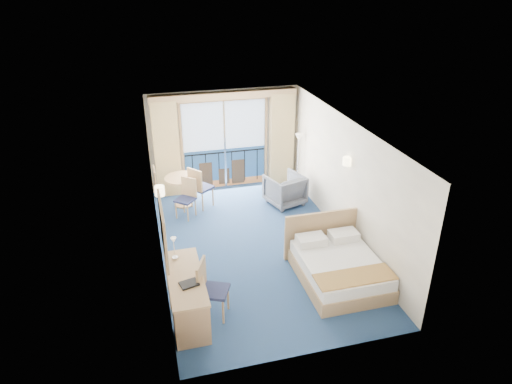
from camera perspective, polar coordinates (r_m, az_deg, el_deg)
name	(u,v)px	position (r m, az deg, el deg)	size (l,w,h in m)	color
floor	(255,246)	(10.04, -0.09, -6.72)	(6.50, 6.50, 0.00)	navy
room_walls	(255,171)	(9.21, -0.10, 2.65)	(4.04, 6.54, 2.72)	white
balcony_door	(225,147)	(12.37, -3.95, 5.60)	(2.36, 0.03, 2.52)	navy
curtain_left	(167,150)	(12.01, -11.09, 5.22)	(0.65, 0.22, 2.55)	tan
curtain_right	(281,139)	(12.55, 3.20, 6.58)	(0.65, 0.22, 2.55)	tan
pelmet	(224,95)	(11.84, -4.01, 11.96)	(3.80, 0.25, 0.18)	tan
mirror	(163,230)	(7.72, -11.53, -4.68)	(0.05, 1.25, 0.95)	tan
wall_print	(155,180)	(9.44, -12.46, 1.43)	(0.04, 0.42, 0.52)	tan
sconce_left	(160,191)	(8.38, -11.97, 0.15)	(0.18, 0.18, 0.18)	#FFECB2
sconce_right	(347,161)	(9.70, 11.31, 3.81)	(0.18, 0.18, 0.18)	#FFECB2
bed	(338,266)	(9.04, 10.24, -9.14)	(1.61, 1.91, 1.01)	tan
nightstand	(335,230)	(10.20, 9.91, -4.66)	(0.45, 0.43, 0.59)	tan
phone	(335,216)	(10.04, 9.87, -2.97)	(0.20, 0.16, 0.09)	beige
armchair	(285,190)	(11.64, 3.64, 0.30)	(0.85, 0.87, 0.79)	#40444D
floor_lamp	(298,148)	(12.14, 5.32, 5.50)	(0.22, 0.22, 1.60)	silver
desk	(190,311)	(7.72, -8.24, -14.46)	(0.59, 1.70, 0.80)	tan
desk_chair	(209,286)	(7.93, -5.90, -11.62)	(0.62, 0.61, 1.07)	#1E2448
folder	(189,284)	(7.67, -8.36, -11.28)	(0.30, 0.22, 0.03)	black
desk_lamp	(174,244)	(8.16, -10.23, -6.39)	(0.11, 0.11, 0.42)	silver
round_table	(182,184)	(11.64, -9.21, 1.01)	(0.86, 0.86, 0.77)	tan
table_chair_a	(199,186)	(11.42, -7.15, 0.81)	(0.66, 0.66, 1.09)	#1E2448
table_chair_b	(187,195)	(11.11, -8.63, -0.41)	(0.59, 0.59, 0.97)	#1E2448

